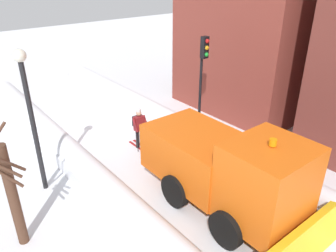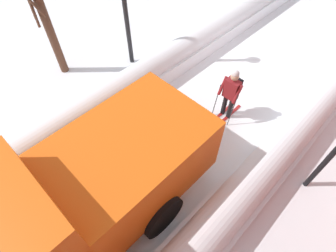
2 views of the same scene
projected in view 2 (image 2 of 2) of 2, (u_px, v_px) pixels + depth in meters
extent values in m
cube|color=orange|center=(132.00, 159.00, 5.84)|extent=(2.30, 3.40, 1.60)
cube|color=orange|center=(5.00, 248.00, 4.37)|extent=(2.20, 2.00, 2.30)
cylinder|color=black|center=(21.00, 214.00, 5.94)|extent=(0.25, 1.10, 1.10)
cylinder|color=black|center=(163.00, 216.00, 5.91)|extent=(0.25, 1.10, 1.10)
cylinder|color=black|center=(101.00, 155.00, 6.92)|extent=(0.25, 1.10, 1.10)
cylinder|color=black|center=(230.00, 108.00, 8.14)|extent=(0.14, 0.14, 0.82)
cylinder|color=black|center=(224.00, 104.00, 8.24)|extent=(0.14, 0.14, 0.82)
cube|color=maroon|center=(232.00, 89.00, 7.63)|extent=(0.42, 0.26, 0.62)
cube|color=black|center=(236.00, 85.00, 7.70)|extent=(0.32, 0.16, 0.44)
sphere|color=tan|center=(235.00, 77.00, 7.26)|extent=(0.24, 0.24, 0.24)
sphere|color=silver|center=(236.00, 74.00, 7.18)|extent=(0.22, 0.22, 0.22)
cylinder|color=maroon|center=(237.00, 95.00, 7.44)|extent=(0.09, 0.33, 0.56)
cylinder|color=maroon|center=(223.00, 86.00, 7.67)|extent=(0.09, 0.33, 0.56)
cube|color=maroon|center=(223.00, 121.00, 8.34)|extent=(0.09, 1.80, 0.03)
cube|color=maroon|center=(218.00, 117.00, 8.44)|extent=(0.09, 1.80, 0.03)
cylinder|color=#262628|center=(232.00, 111.00, 7.81)|extent=(0.02, 0.19, 1.19)
cylinder|color=#262628|center=(216.00, 101.00, 8.07)|extent=(0.02, 0.19, 1.19)
cylinder|color=black|center=(125.00, 4.00, 8.45)|extent=(0.16, 0.16, 4.52)
cylinder|color=#4E3223|center=(51.00, 32.00, 8.66)|extent=(0.28, 0.28, 3.14)
cylinder|color=#4E3223|center=(30.00, 2.00, 7.76)|extent=(0.73, 0.30, 0.77)
cylinder|color=#4E3223|center=(33.00, 10.00, 7.95)|extent=(0.70, 0.31, 0.86)
cylinder|color=#4E3223|center=(31.00, 2.00, 7.64)|extent=(0.73, 0.35, 0.84)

